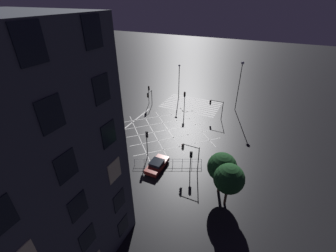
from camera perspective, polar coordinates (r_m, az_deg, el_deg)
ground_plane at (r=39.43m, az=0.00°, el=-0.96°), size 200.00×200.00×0.00m
road_markings at (r=45.99m, az=3.93°, el=3.82°), size 17.99×24.42×0.01m
traffic_light_se_cross at (r=47.00m, az=-4.75°, el=7.65°), size 0.36×1.86×3.37m
traffic_light_nw_cross at (r=29.51m, az=5.87°, el=-7.89°), size 0.36×0.39×3.22m
traffic_light_se_main at (r=48.07m, az=-4.90°, el=8.79°), size 0.39×0.36×4.09m
traffic_light_ne_main at (r=36.34m, az=-16.40°, el=-0.30°), size 0.39×0.36×3.79m
traffic_light_median_south at (r=44.11m, az=4.21°, el=7.11°), size 0.36×0.39×4.42m
traffic_light_median_north at (r=31.77m, az=-5.35°, el=-3.25°), size 0.36×0.39×4.18m
traffic_light_nw_main at (r=29.36m, az=5.50°, el=-6.52°), size 2.47×0.36×4.01m
traffic_light_sw_main at (r=42.83m, az=11.95°, el=5.19°), size 2.63×0.36×3.74m
street_lamp_east at (r=45.83m, az=17.98°, el=12.29°), size 0.60×0.60×9.93m
street_lamp_west at (r=50.55m, az=2.84°, el=12.49°), size 0.44×0.44×7.61m
street_tree_near at (r=26.32m, az=13.56°, el=-10.11°), size 3.34×3.34×5.47m
street_tree_far at (r=25.07m, az=15.22°, el=-12.78°), size 3.30×3.30×5.45m
waiting_car at (r=30.91m, az=-2.81°, el=-9.79°), size 1.81×4.11×1.21m
pedestrian_railing at (r=31.33m, az=0.00°, el=-8.91°), size 8.42×4.04×1.05m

